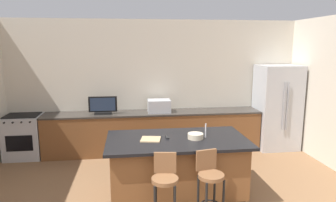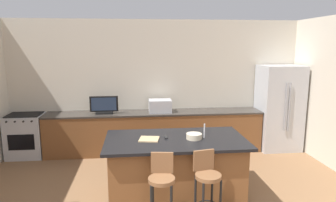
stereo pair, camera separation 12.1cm
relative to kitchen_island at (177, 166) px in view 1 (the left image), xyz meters
name	(u,v)px [view 1 (the left image)]	position (x,y,z in m)	size (l,w,h in m)	color
wall_back	(156,85)	(-0.11, 2.38, 0.96)	(6.91, 0.12, 2.87)	beige
counter_back	(154,132)	(-0.20, 2.00, -0.02)	(4.65, 0.62, 0.89)	brown
kitchen_island	(177,166)	(0.00, 0.00, 0.00)	(2.13, 1.17, 0.92)	black
refrigerator	(277,107)	(2.58, 1.94, 0.47)	(0.89, 0.76, 1.88)	#B7BABF
range_oven	(24,136)	(-2.89, 2.00, -0.02)	(0.73, 0.63, 0.91)	#B7BABF
microwave	(159,106)	(-0.08, 2.00, 0.56)	(0.48, 0.36, 0.27)	#B7BABF
tv_monitor	(103,106)	(-1.26, 1.95, 0.60)	(0.58, 0.16, 0.37)	black
sink_faucet_back	(148,106)	(-0.31, 2.10, 0.54)	(0.02, 0.02, 0.24)	#B2B2B7
sink_faucet_island	(206,131)	(0.44, 0.00, 0.56)	(0.02, 0.02, 0.22)	#B2B2B7
bar_stool_left	(165,185)	(-0.28, -0.81, 0.11)	(0.34, 0.36, 0.96)	brown
bar_stool_right	(210,180)	(0.32, -0.75, 0.10)	(0.35, 0.36, 0.95)	brown
fruit_bowl	(195,136)	(0.28, -0.04, 0.49)	(0.24, 0.24, 0.08)	beige
cell_phone	(194,138)	(0.26, -0.01, 0.45)	(0.07, 0.15, 0.01)	black
tv_remote	(167,137)	(-0.14, 0.07, 0.46)	(0.04, 0.17, 0.02)	black
cutting_board	(151,139)	(-0.40, -0.01, 0.46)	(0.29, 0.27, 0.02)	tan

